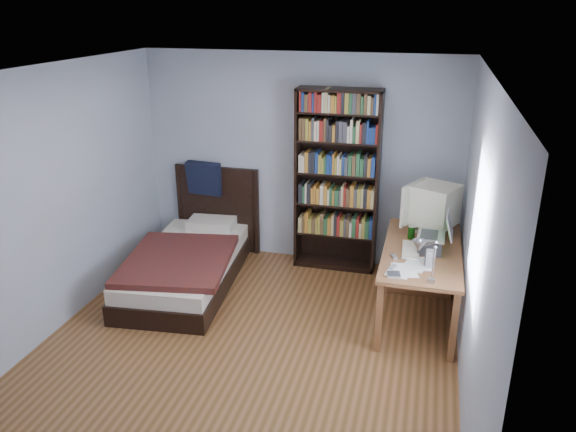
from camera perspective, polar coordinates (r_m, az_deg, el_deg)
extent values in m
plane|color=brown|center=(5.38, -4.23, -13.16)|extent=(4.20, 4.20, 0.00)
plane|color=white|center=(4.49, -5.09, 14.36)|extent=(4.20, 4.20, 0.00)
cube|color=#ABB7C9|center=(6.71, 1.23, 5.71)|extent=(3.80, 0.04, 2.50)
cube|color=#ABB7C9|center=(3.12, -17.64, -14.45)|extent=(3.80, 0.04, 2.50)
cube|color=#ABB7C9|center=(5.68, -23.07, 1.16)|extent=(0.04, 4.20, 2.50)
cube|color=#ABB7C9|center=(4.57, 18.55, -2.83)|extent=(0.04, 4.20, 2.50)
cube|color=white|center=(4.36, 18.79, -1.17)|extent=(0.01, 1.14, 1.14)
cube|color=white|center=(4.36, 18.71, -1.16)|extent=(0.01, 1.00, 1.00)
cube|color=brown|center=(5.70, 13.48, -3.49)|extent=(0.75, 1.60, 0.04)
cube|color=brown|center=(5.20, 9.23, -10.16)|extent=(0.06, 0.06, 0.69)
cube|color=brown|center=(5.20, 16.49, -10.81)|extent=(0.06, 0.06, 0.69)
cube|color=brown|center=(6.54, 10.60, -3.51)|extent=(0.06, 0.06, 0.69)
cube|color=brown|center=(6.54, 16.28, -4.02)|extent=(0.06, 0.06, 0.69)
cube|color=brown|center=(6.38, 13.39, -4.39)|extent=(0.69, 0.40, 0.68)
cube|color=beige|center=(6.13, 14.04, -1.38)|extent=(0.36, 0.34, 0.03)
cylinder|color=beige|center=(6.12, 14.08, -0.95)|extent=(0.11, 0.11, 0.07)
cube|color=beige|center=(6.03, 14.59, 1.15)|extent=(0.58, 0.56, 0.42)
cube|color=beige|center=(6.04, 12.51, 1.34)|extent=(0.22, 0.41, 0.44)
cube|color=#428FED|center=(6.04, 12.36, 1.35)|extent=(0.15, 0.30, 0.29)
cube|color=#2D2D30|center=(5.63, 14.27, -2.76)|extent=(0.24, 0.27, 0.15)
cube|color=#B0B0B4|center=(5.60, 14.35, -1.95)|extent=(0.27, 0.35, 0.02)
cube|color=#2D2D30|center=(5.60, 14.16, -1.82)|extent=(0.17, 0.27, 0.00)
cube|color=#B0B0B4|center=(5.56, 16.11, -0.88)|extent=(0.09, 0.34, 0.24)
cube|color=#0CBF26|center=(5.56, 16.00, -0.87)|extent=(0.06, 0.28, 0.19)
cube|color=#99999E|center=(5.05, 14.37, -6.39)|extent=(0.05, 0.05, 0.04)
cylinder|color=#99999E|center=(4.91, 14.55, -4.69)|extent=(0.02, 0.13, 0.35)
cylinder|color=#99999E|center=(4.63, 14.00, -2.78)|extent=(0.15, 0.29, 0.18)
cone|color=#99999E|center=(4.49, 13.17, -2.98)|extent=(0.11, 0.11, 0.09)
cube|color=beige|center=(5.61, 12.35, -3.41)|extent=(0.18, 0.42, 0.04)
cube|color=gray|center=(5.30, 14.27, -4.24)|extent=(0.08, 0.08, 0.16)
cylinder|color=#093507|center=(5.89, 12.42, -1.66)|extent=(0.07, 0.07, 0.13)
ellipsoid|color=silver|center=(5.95, 13.68, -2.06)|extent=(0.06, 0.10, 0.03)
cube|color=#B0B0B4|center=(5.45, 10.72, -4.06)|extent=(0.08, 0.10, 0.02)
cube|color=gray|center=(5.23, 10.59, -5.13)|extent=(0.08, 0.10, 0.02)
cube|color=gray|center=(5.09, 10.69, -5.88)|extent=(0.13, 0.13, 0.02)
cube|color=black|center=(6.61, 1.03, 3.80)|extent=(0.03, 0.30, 2.13)
cube|color=black|center=(6.46, 9.07, 3.15)|extent=(0.03, 0.30, 2.13)
cube|color=black|center=(6.29, 5.31, 12.66)|extent=(0.96, 0.30, 0.03)
cube|color=black|center=(6.90, 4.74, -4.75)|extent=(0.96, 0.30, 0.06)
cube|color=black|center=(6.65, 5.21, 3.84)|extent=(0.96, 0.02, 2.13)
cube|color=olive|center=(6.49, 4.98, 3.69)|extent=(0.88, 0.22, 1.93)
cube|color=black|center=(6.52, -10.19, -5.85)|extent=(1.22, 2.14, 0.22)
cube|color=beige|center=(6.44, -10.30, -4.34)|extent=(1.17, 2.08, 0.16)
cube|color=maroon|center=(6.17, -11.09, -4.42)|extent=(1.29, 1.49, 0.07)
cube|color=beige|center=(7.04, -7.78, -0.80)|extent=(0.60, 0.41, 0.12)
cube|color=black|center=(7.19, -7.13, 0.75)|extent=(1.09, 0.05, 1.10)
cylinder|color=black|center=(7.38, -10.90, 1.04)|extent=(0.06, 0.06, 1.10)
cylinder|color=black|center=(7.01, -3.28, 0.34)|extent=(0.06, 0.06, 1.10)
cube|color=black|center=(7.10, -8.49, 3.81)|extent=(0.46, 0.20, 0.43)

